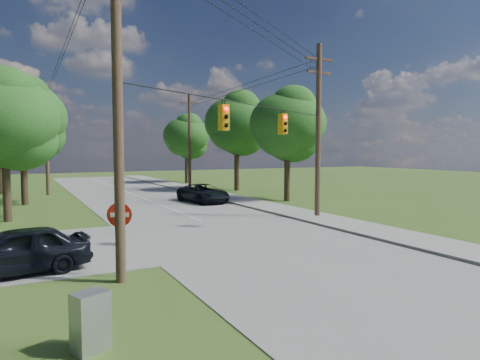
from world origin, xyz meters
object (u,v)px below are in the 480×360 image
pole_north_w (47,139)px  car_cross_dark (16,251)px  pole_ne (318,128)px  pole_north_e (190,141)px  pole_sw (117,81)px  do_not_enter_sign (120,223)px  car_main_north (203,193)px  control_cabinet (91,322)px

pole_north_w → car_cross_dark: 27.75m
pole_ne → pole_north_e: 22.00m
pole_sw → do_not_enter_sign: size_ratio=4.91×
pole_ne → car_cross_dark: size_ratio=2.26×
do_not_enter_sign → pole_sw: bearing=-75.3°
pole_sw → car_main_north: pole_sw is taller
car_main_north → do_not_enter_sign: 19.83m
pole_sw → do_not_enter_sign: pole_sw is taller
pole_sw → car_cross_dark: (-2.91, 2.30, -5.40)m
pole_sw → car_cross_dark: 6.56m
car_main_north → pole_sw: bearing=-128.1°
pole_sw → pole_north_e: pole_sw is taller
pole_sw → pole_north_w: 29.62m
car_cross_dark → control_cabinet: size_ratio=3.76×
pole_ne → car_cross_dark: pole_ne is taller
car_main_north → pole_ne: bearing=-79.7°
pole_ne → car_main_north: bearing=108.6°
pole_north_w → pole_sw: bearing=-89.2°
do_not_enter_sign → car_main_north: bearing=84.5°
pole_ne → control_cabinet: bearing=-141.4°
pole_north_e → pole_sw: bearing=-114.5°
pole_sw → pole_north_w: pole_sw is taller
do_not_enter_sign → pole_north_e: bearing=90.0°
pole_north_w → control_cabinet: bearing=-91.9°
pole_ne → pole_north_e: (-0.00, 22.00, -0.34)m
do_not_enter_sign → pole_north_w: bearing=115.8°
car_main_north → do_not_enter_sign: size_ratio=2.11×
pole_sw → pole_north_e: bearing=65.5°
pole_sw → pole_north_e: size_ratio=1.20×
pole_north_w → car_main_north: (10.50, -11.90, -4.38)m
pole_north_e → control_cabinet: pole_north_e is taller
pole_ne → car_cross_dark: (-16.41, -5.30, -4.64)m
pole_north_e → car_cross_dark: (-16.41, -27.30, -4.31)m
pole_sw → pole_ne: 15.51m
pole_north_e → car_cross_dark: 32.14m
car_main_north → control_cabinet: car_main_north is taller
pole_ne → car_main_north: size_ratio=2.04×
pole_north_e → do_not_enter_sign: size_ratio=4.09×
car_cross_dark → pole_north_w: bearing=166.7°
pole_sw → do_not_enter_sign: bearing=79.9°
pole_sw → pole_north_e: 32.55m
pole_ne → pole_north_e: pole_ne is taller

